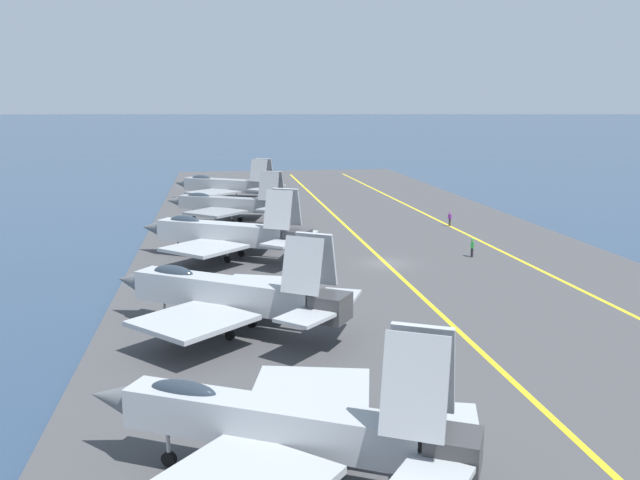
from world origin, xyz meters
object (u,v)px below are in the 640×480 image
(parked_jet_third, at_px, (225,233))
(crew_green_vest, at_px, (472,247))
(parked_jet_nearest, at_px, (280,424))
(parked_jet_fifth, at_px, (226,186))
(crew_purple_vest, at_px, (450,218))
(parked_jet_fourth, at_px, (230,204))
(parked_jet_second, at_px, (228,294))

(parked_jet_third, distance_m, crew_green_vest, 22.61)
(parked_jet_nearest, height_order, parked_jet_fifth, parked_jet_nearest)
(parked_jet_third, relative_size, crew_green_vest, 9.46)
(crew_purple_vest, distance_m, crew_green_vest, 16.22)
(parked_jet_nearest, height_order, crew_green_vest, parked_jet_nearest)
(crew_green_vest, bearing_deg, parked_jet_fifth, 28.40)
(parked_jet_fourth, bearing_deg, crew_purple_vest, -102.73)
(parked_jet_fourth, relative_size, crew_green_vest, 9.05)
(parked_jet_fourth, height_order, parked_jet_fifth, parked_jet_fifth)
(parked_jet_fifth, bearing_deg, parked_jet_third, 178.86)
(parked_jet_nearest, distance_m, crew_purple_vest, 56.76)
(parked_jet_second, height_order, parked_jet_fifth, parked_jet_second)
(parked_jet_fifth, bearing_deg, parked_jet_nearest, -179.47)
(parked_jet_nearest, bearing_deg, parked_jet_third, 2.16)
(parked_jet_third, height_order, parked_jet_fourth, parked_jet_third)
(parked_jet_nearest, xyz_separation_m, crew_purple_vest, (51.22, -24.39, -1.58))
(parked_jet_second, height_order, crew_purple_vest, parked_jet_second)
(parked_jet_second, bearing_deg, crew_green_vest, -51.93)
(parked_jet_fifth, relative_size, crew_green_vest, 9.44)
(crew_purple_vest, bearing_deg, parked_jet_nearest, 154.53)
(crew_purple_vest, xyz_separation_m, crew_green_vest, (-15.85, 3.43, 0.04))
(parked_jet_fourth, xyz_separation_m, crew_green_vest, (-21.50, -21.55, -1.35))
(parked_jet_fourth, relative_size, parked_jet_fifth, 0.96)
(parked_jet_fifth, distance_m, crew_purple_vest, 34.90)
(parked_jet_nearest, height_order, parked_jet_fourth, parked_jet_nearest)
(parked_jet_second, xyz_separation_m, parked_jet_fifth, (57.70, -0.84, -0.13))
(parked_jet_third, xyz_separation_m, parked_jet_fourth, (18.83, -0.86, -0.05))
(parked_jet_fifth, xyz_separation_m, crew_green_vest, (-40.08, -21.67, -1.35))
(parked_jet_nearest, xyz_separation_m, parked_jet_fifth, (75.44, 0.70, -0.19))
(parked_jet_nearest, bearing_deg, parked_jet_fifth, 0.53)
(parked_jet_fourth, xyz_separation_m, parked_jet_fifth, (18.58, 0.12, -0.00))
(parked_jet_second, xyz_separation_m, parked_jet_third, (20.30, -0.10, -0.07))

